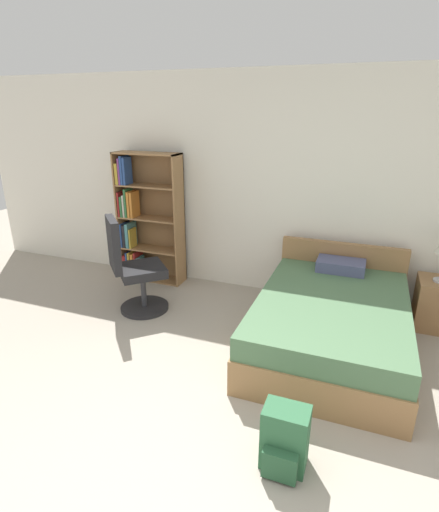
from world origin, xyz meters
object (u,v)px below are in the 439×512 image
at_px(bed, 331,320).
at_px(office_chair, 133,270).
at_px(bookshelf, 143,222).
at_px(backpack_green, 285,440).

height_order(bed, office_chair, office_chair).
distance_m(bookshelf, backpack_green, 3.44).
bearing_deg(bookshelf, bed, -18.27).
distance_m(bookshelf, office_chair, 1.00).
bearing_deg(bookshelf, office_chair, -66.82).
bearing_deg(office_chair, backpack_green, -36.31).
bearing_deg(bed, backpack_green, -94.21).
relative_size(bed, office_chair, 1.78).
height_order(bookshelf, backpack_green, bookshelf).
height_order(bookshelf, office_chair, bookshelf).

